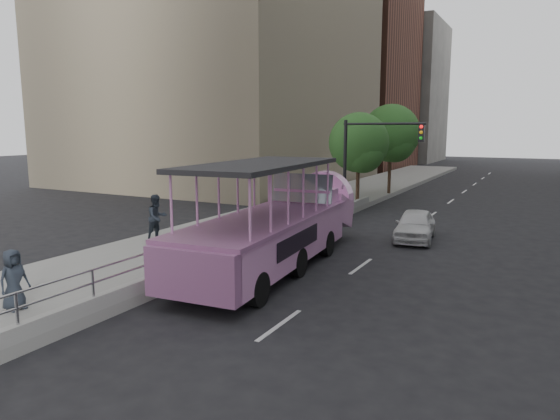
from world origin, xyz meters
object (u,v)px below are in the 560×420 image
at_px(parking_sign, 281,206).
at_px(street_tree_near, 360,145).
at_px(street_tree_far, 392,135).
at_px(pedestrian_far, 14,280).
at_px(pedestrian_mid, 157,217).
at_px(car, 415,225).
at_px(traffic_signal, 367,154).
at_px(duck_boat, 280,226).

relative_size(parking_sign, street_tree_near, 0.45).
xyz_separation_m(street_tree_near, street_tree_far, (0.20, 6.00, 0.49)).
bearing_deg(pedestrian_far, pedestrian_mid, 17.21).
xyz_separation_m(car, traffic_signal, (-3.34, 3.34, 2.84)).
bearing_deg(duck_boat, car, 61.62).
bearing_deg(pedestrian_mid, street_tree_far, -0.75).
bearing_deg(street_tree_far, street_tree_near, -91.91).
bearing_deg(traffic_signal, car, -44.97).
bearing_deg(pedestrian_mid, street_tree_near, -5.21).
relative_size(parking_sign, traffic_signal, 0.50).
distance_m(duck_boat, traffic_signal, 9.73).
xyz_separation_m(car, street_tree_near, (-4.94, 6.77, 3.17)).
relative_size(duck_boat, car, 2.94).
height_order(duck_boat, pedestrian_mid, duck_boat).
relative_size(pedestrian_far, street_tree_far, 0.24).
xyz_separation_m(duck_boat, pedestrian_far, (-3.22, -7.86, -0.30)).
bearing_deg(pedestrian_mid, duck_boat, -76.96).
relative_size(pedestrian_mid, street_tree_far, 0.29).
bearing_deg(parking_sign, pedestrian_far, -100.44).
relative_size(car, pedestrian_mid, 2.07).
bearing_deg(street_tree_near, traffic_signal, -65.02).
xyz_separation_m(traffic_signal, street_tree_near, (-1.60, 3.43, 0.32)).
height_order(duck_boat, parking_sign, duck_boat).
bearing_deg(car, street_tree_near, 118.61).
relative_size(pedestrian_far, parking_sign, 0.59).
bearing_deg(pedestrian_mid, traffic_signal, -18.26).
distance_m(parking_sign, street_tree_near, 10.63).
relative_size(traffic_signal, street_tree_near, 0.91).
bearing_deg(street_tree_far, pedestrian_far, -93.86).
xyz_separation_m(pedestrian_mid, pedestrian_far, (2.28, -7.70, -0.16)).
distance_m(pedestrian_mid, street_tree_far, 19.76).
distance_m(pedestrian_far, street_tree_far, 27.04).
height_order(pedestrian_far, traffic_signal, traffic_signal).
height_order(pedestrian_mid, street_tree_near, street_tree_near).
relative_size(car, parking_sign, 1.48).
bearing_deg(street_tree_far, car, -69.63).
xyz_separation_m(pedestrian_mid, street_tree_far, (4.09, 19.09, 3.08)).
xyz_separation_m(duck_boat, car, (3.33, 6.16, -0.71)).
distance_m(pedestrian_mid, traffic_signal, 11.34).
xyz_separation_m(pedestrian_mid, parking_sign, (4.20, 2.68, 0.42)).
bearing_deg(street_tree_far, traffic_signal, -81.57).
height_order(duck_boat, street_tree_near, street_tree_near).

